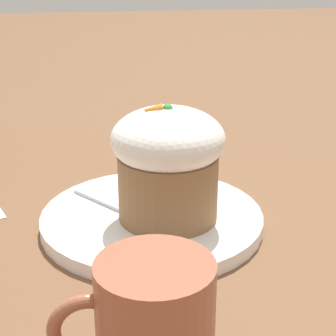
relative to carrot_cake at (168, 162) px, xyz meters
The scene contains 5 objects.
ground_plane 0.08m from the carrot_cake, 37.39° to the right, with size 4.00×4.00×0.00m, color brown.
dessert_plate 0.07m from the carrot_cake, 37.39° to the right, with size 0.23×0.23×0.01m.
carrot_cake is the anchor object (origin of this frame).
spoon 0.07m from the carrot_cake, 14.89° to the right, with size 0.10×0.11×0.01m.
coffee_cup 0.22m from the carrot_cake, 79.12° to the left, with size 0.11×0.08×0.09m.
Camera 1 is at (0.06, 0.52, 0.27)m, focal length 60.00 mm.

